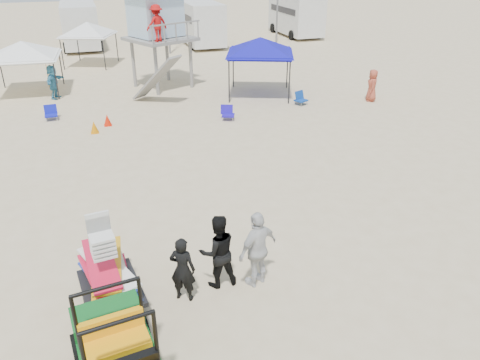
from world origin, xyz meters
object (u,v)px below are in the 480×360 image
object	(u,v)px
man_left	(183,269)
canopy_blue	(260,40)
surf_trailer	(108,274)
lifeguard_tower	(157,19)
utility_cart	(117,353)

from	to	relation	value
man_left	canopy_blue	size ratio (longest dim) A/B	0.38
surf_trailer	lifeguard_tower	distance (m)	18.08
man_left	canopy_blue	distance (m)	16.24
utility_cart	lifeguard_tower	size ratio (longest dim) A/B	0.54
surf_trailer	man_left	size ratio (longest dim) A/B	1.44
utility_cart	lifeguard_tower	distance (m)	20.33
man_left	utility_cart	bearing A→B (deg)	83.27
utility_cart	surf_trailer	world-z (taller)	surf_trailer
surf_trailer	lifeguard_tower	bearing A→B (deg)	76.94
surf_trailer	canopy_blue	bearing A→B (deg)	58.64
utility_cart	canopy_blue	distance (m)	18.72
lifeguard_tower	canopy_blue	world-z (taller)	lifeguard_tower
lifeguard_tower	canopy_blue	distance (m)	5.68
surf_trailer	lifeguard_tower	size ratio (longest dim) A/B	0.46
utility_cart	canopy_blue	xyz separation A→B (m)	(8.64, 16.50, 1.91)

